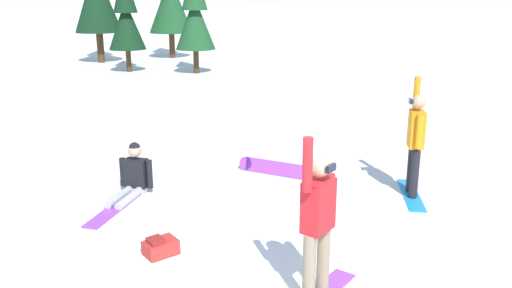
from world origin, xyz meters
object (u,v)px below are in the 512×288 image
(pine_tree_slender, at_px, (195,13))
(snowboarder_background, at_px, (132,178))
(snowboarder_midground, at_px, (415,142))
(backpack_red, at_px, (160,247))
(snowboarder_foreground, at_px, (318,224))
(pine_tree_twin, at_px, (126,15))
(loose_snowboard_near_right, at_px, (282,169))

(pine_tree_slender, bearing_deg, snowboarder_background, -114.19)
(snowboarder_midground, bearing_deg, snowboarder_background, 154.13)
(snowboarder_midground, relative_size, snowboarder_background, 1.33)
(backpack_red, bearing_deg, snowboarder_background, 85.67)
(snowboarder_foreground, relative_size, pine_tree_twin, 0.46)
(snowboarder_foreground, xyz_separation_m, snowboarder_midground, (3.33, 2.14, 0.02))
(pine_tree_slender, bearing_deg, pine_tree_twin, 145.89)
(snowboarder_midground, xyz_separation_m, snowboarder_background, (-4.47, 2.17, -0.68))
(backpack_red, xyz_separation_m, pine_tree_slender, (6.14, 15.65, 2.45))
(snowboarder_background, relative_size, pine_tree_slender, 0.33)
(snowboarder_background, distance_m, pine_tree_slender, 14.70)
(snowboarder_foreground, distance_m, pine_tree_twin, 19.47)
(snowboarder_background, relative_size, backpack_red, 2.88)
(loose_snowboard_near_right, relative_size, pine_tree_twin, 0.35)
(snowboarder_foreground, height_order, snowboarder_midground, snowboarder_midground)
(snowboarder_foreground, height_order, loose_snowboard_near_right, snowboarder_foreground)
(pine_tree_slender, distance_m, pine_tree_twin, 3.07)
(backpack_red, bearing_deg, loose_snowboard_near_right, 35.29)
(snowboarder_foreground, bearing_deg, pine_tree_slender, 74.67)
(snowboarder_midground, relative_size, loose_snowboard_near_right, 1.34)
(pine_tree_twin, bearing_deg, snowboarder_midground, -86.48)
(snowboarder_background, height_order, backpack_red, snowboarder_background)
(loose_snowboard_near_right, height_order, backpack_red, loose_snowboard_near_right)
(snowboarder_background, bearing_deg, snowboarder_midground, -25.87)
(loose_snowboard_near_right, bearing_deg, pine_tree_slender, 77.23)
(snowboarder_midground, xyz_separation_m, pine_tree_twin, (-1.06, 17.14, 1.45))
(snowboarder_midground, distance_m, loose_snowboard_near_right, 2.64)
(snowboarder_midground, height_order, loose_snowboard_near_right, snowboarder_midground)
(snowboarder_midground, xyz_separation_m, pine_tree_slender, (1.49, 15.42, 1.57))
(backpack_red, bearing_deg, snowboarder_foreground, -55.26)
(loose_snowboard_near_right, relative_size, pine_tree_slender, 0.33)
(snowboarder_foreground, xyz_separation_m, pine_tree_twin, (2.27, 19.28, 1.47))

